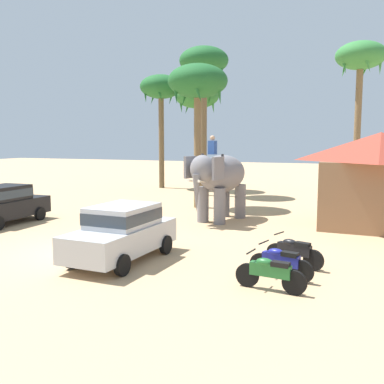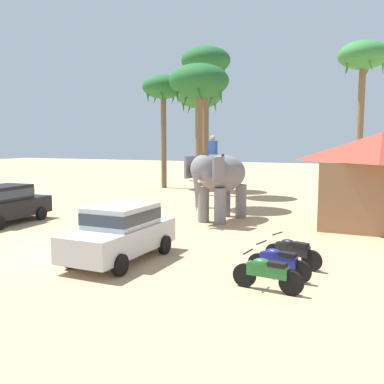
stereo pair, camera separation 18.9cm
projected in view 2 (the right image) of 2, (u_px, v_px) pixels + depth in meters
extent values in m
plane|color=tan|center=(85.00, 250.00, 14.55)|extent=(120.00, 120.00, 0.00)
cube|color=#B7BABF|center=(120.00, 239.00, 13.22)|extent=(1.83, 4.15, 0.76)
cube|color=#B7BABF|center=(122.00, 216.00, 13.22)|extent=(1.63, 2.15, 0.64)
cube|color=#2D3842|center=(122.00, 216.00, 13.22)|extent=(1.65, 2.17, 0.35)
cylinder|color=black|center=(120.00, 265.00, 11.76)|extent=(0.20, 0.61, 0.60)
cylinder|color=black|center=(71.00, 258.00, 12.47)|extent=(0.20, 0.61, 0.60)
cylinder|color=black|center=(165.00, 245.00, 14.05)|extent=(0.20, 0.61, 0.60)
cylinder|color=black|center=(121.00, 240.00, 14.76)|extent=(0.20, 0.61, 0.60)
cube|color=black|center=(6.00, 208.00, 19.17)|extent=(1.80, 4.14, 0.76)
cube|color=black|center=(3.00, 193.00, 19.00)|extent=(1.61, 2.14, 0.64)
cube|color=#2D3842|center=(3.00, 193.00, 19.00)|extent=(1.63, 2.16, 0.35)
cylinder|color=black|center=(13.00, 211.00, 20.70)|extent=(0.20, 0.60, 0.60)
cylinder|color=black|center=(41.00, 213.00, 20.08)|extent=(0.20, 0.60, 0.60)
ellipsoid|color=slate|center=(223.00, 174.00, 19.83)|extent=(2.25, 3.38, 1.70)
cylinder|color=slate|center=(220.00, 206.00, 18.98)|extent=(0.52, 0.52, 1.60)
cylinder|color=slate|center=(203.00, 204.00, 19.49)|extent=(0.52, 0.52, 1.60)
cylinder|color=slate|center=(241.00, 201.00, 20.48)|extent=(0.52, 0.52, 1.60)
cylinder|color=slate|center=(225.00, 200.00, 20.99)|extent=(0.52, 0.52, 1.60)
ellipsoid|color=slate|center=(203.00, 169.00, 18.48)|extent=(1.30, 1.22, 1.20)
cube|color=slate|center=(218.00, 168.00, 18.14)|extent=(0.30, 0.81, 0.96)
cube|color=slate|center=(191.00, 167.00, 18.97)|extent=(0.30, 0.81, 0.96)
cone|color=slate|center=(197.00, 193.00, 18.24)|extent=(0.43, 0.43, 1.60)
cone|color=beige|center=(202.00, 182.00, 18.07)|extent=(0.24, 0.58, 0.21)
cone|color=beige|center=(192.00, 181.00, 18.37)|extent=(0.24, 0.58, 0.21)
cube|color=#2D519E|center=(213.00, 148.00, 19.00)|extent=(0.39, 0.31, 0.60)
sphere|color=tan|center=(213.00, 138.00, 18.95)|extent=(0.22, 0.22, 0.22)
cylinder|color=#333338|center=(223.00, 160.00, 18.76)|extent=(0.12, 0.12, 0.55)
cylinder|color=#333338|center=(203.00, 160.00, 19.37)|extent=(0.12, 0.12, 0.55)
cylinder|color=black|center=(244.00, 275.00, 10.85)|extent=(0.61, 0.17, 0.60)
cylinder|color=black|center=(291.00, 283.00, 10.25)|extent=(0.61, 0.17, 0.60)
cube|color=#23662D|center=(267.00, 270.00, 10.52)|extent=(1.04, 0.33, 0.32)
ellipsoid|color=#23662D|center=(262.00, 262.00, 10.57)|extent=(0.47, 0.29, 0.20)
cube|color=black|center=(277.00, 265.00, 10.38)|extent=(0.46, 0.27, 0.12)
cylinder|color=black|center=(248.00, 252.00, 10.73)|extent=(0.11, 0.55, 0.04)
cylinder|color=black|center=(258.00, 264.00, 11.82)|extent=(0.61, 0.24, 0.60)
cylinder|color=black|center=(300.00, 272.00, 11.12)|extent=(0.61, 0.24, 0.60)
cube|color=navy|center=(279.00, 260.00, 11.44)|extent=(1.04, 0.43, 0.32)
ellipsoid|color=navy|center=(274.00, 252.00, 11.51)|extent=(0.48, 0.34, 0.20)
cube|color=black|center=(288.00, 255.00, 11.28)|extent=(0.48, 0.32, 0.12)
cylinder|color=black|center=(262.00, 242.00, 11.70)|extent=(0.17, 0.54, 0.04)
cylinder|color=black|center=(274.00, 253.00, 12.96)|extent=(0.60, 0.29, 0.60)
cylinder|color=black|center=(312.00, 261.00, 12.17)|extent=(0.60, 0.29, 0.60)
cube|color=black|center=(293.00, 249.00, 12.54)|extent=(1.03, 0.51, 0.32)
ellipsoid|color=black|center=(288.00, 243.00, 12.62)|extent=(0.49, 0.37, 0.20)
cube|color=black|center=(301.00, 245.00, 12.35)|extent=(0.49, 0.35, 0.12)
cylinder|color=black|center=(278.00, 233.00, 12.83)|extent=(0.21, 0.53, 0.04)
cylinder|color=brown|center=(199.00, 145.00, 31.81)|extent=(0.40, 0.40, 6.68)
ellipsoid|color=#286B2D|center=(199.00, 96.00, 31.39)|extent=(3.20, 3.20, 1.80)
cone|color=#286B2D|center=(215.00, 102.00, 30.99)|extent=(0.40, 0.92, 1.64)
cone|color=#286B2D|center=(210.00, 104.00, 32.35)|extent=(0.91, 0.57, 1.67)
cone|color=#286B2D|center=(191.00, 104.00, 32.47)|extent=(0.73, 0.83, 1.69)
cone|color=#286B2D|center=(183.00, 103.00, 31.18)|extent=(0.73, 0.83, 1.69)
cone|color=#286B2D|center=(198.00, 101.00, 30.27)|extent=(0.91, 0.57, 1.67)
cylinder|color=brown|center=(206.00, 131.00, 28.66)|extent=(0.42, 0.42, 8.63)
ellipsoid|color=#1E5B28|center=(206.00, 60.00, 28.13)|extent=(3.20, 3.20, 1.80)
cone|color=#1E5B28|center=(223.00, 67.00, 27.72)|extent=(0.40, 0.92, 1.64)
cone|color=#1E5B28|center=(217.00, 71.00, 29.09)|extent=(0.91, 0.57, 1.67)
cone|color=#1E5B28|center=(196.00, 71.00, 29.21)|extent=(0.73, 0.83, 1.69)
cone|color=#1E5B28|center=(188.00, 68.00, 27.92)|extent=(0.73, 0.83, 1.69)
cone|color=#1E5B28|center=(205.00, 65.00, 27.00)|extent=(0.91, 0.57, 1.67)
cylinder|color=brown|center=(164.00, 139.00, 33.43)|extent=(0.41, 0.41, 7.53)
ellipsoid|color=#1E5B28|center=(163.00, 87.00, 32.97)|extent=(3.20, 3.20, 1.80)
cone|color=#1E5B28|center=(178.00, 93.00, 32.56)|extent=(0.40, 0.92, 1.64)
cone|color=#1E5B28|center=(174.00, 95.00, 33.93)|extent=(0.91, 0.57, 1.67)
cone|color=#1E5B28|center=(156.00, 95.00, 34.05)|extent=(0.73, 0.83, 1.69)
cone|color=#1E5B28|center=(148.00, 93.00, 32.76)|extent=(0.73, 0.83, 1.69)
cone|color=#1E5B28|center=(161.00, 92.00, 31.84)|extent=(0.91, 0.57, 1.67)
cylinder|color=brown|center=(199.00, 147.00, 23.50)|extent=(0.40, 0.40, 6.62)
ellipsoid|color=#1E5B28|center=(199.00, 81.00, 23.09)|extent=(3.20, 3.20, 1.80)
cone|color=#1E5B28|center=(220.00, 89.00, 22.68)|extent=(0.40, 0.92, 1.64)
cone|color=#1E5B28|center=(213.00, 92.00, 24.05)|extent=(0.91, 0.57, 1.67)
cone|color=#1E5B28|center=(188.00, 93.00, 24.17)|extent=(0.73, 0.83, 1.69)
cone|color=#1E5B28|center=(177.00, 90.00, 22.88)|extent=(0.73, 0.83, 1.69)
cone|color=#1E5B28|center=(197.00, 88.00, 21.96)|extent=(0.91, 0.57, 1.67)
cylinder|color=brown|center=(360.00, 128.00, 28.49)|extent=(0.43, 0.43, 8.94)
ellipsoid|color=#337A38|center=(363.00, 55.00, 27.94)|extent=(3.20, 3.20, 1.80)
cone|color=#337A38|center=(383.00, 62.00, 27.53)|extent=(0.40, 0.92, 1.64)
cone|color=#337A38|center=(369.00, 65.00, 28.90)|extent=(0.91, 0.57, 1.67)
cone|color=#337A38|center=(348.00, 66.00, 29.02)|extent=(0.73, 0.83, 1.69)
cone|color=#337A38|center=(346.00, 62.00, 27.73)|extent=(0.73, 0.83, 1.69)
cone|color=#337A38|center=(369.00, 60.00, 26.81)|extent=(0.91, 0.57, 1.67)
cube|color=#8C6647|center=(379.00, 195.00, 17.97)|extent=(4.51, 3.74, 2.80)
pyramid|color=#9E3828|center=(382.00, 147.00, 17.74)|extent=(5.13, 4.36, 1.20)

